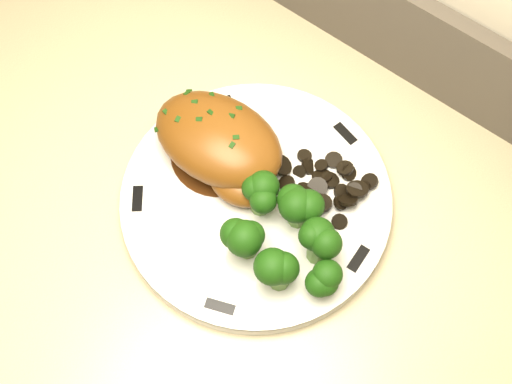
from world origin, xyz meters
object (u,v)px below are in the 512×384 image
Objects in this scene: plate at (256,200)px; broccoli_florets at (287,239)px; counter at (150,269)px; chicken_breast at (221,144)px.

plate is 0.08m from broccoli_florets.
counter is 6.71× the size of plate.
counter is at bearing -154.18° from chicken_breast.
plate is at bearing 155.39° from broccoli_florets.
broccoli_florets reaches higher than plate.
chicken_breast is 1.23× the size of broccoli_florets.
counter is 12.16× the size of chicken_breast.
chicken_breast is at bearing 160.83° from broccoli_florets.
counter is 0.48m from plate.
plate is at bearing -17.15° from chicken_breast.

